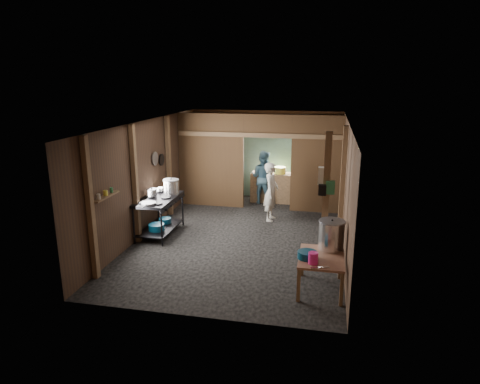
% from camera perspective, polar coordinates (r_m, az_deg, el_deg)
% --- Properties ---
extents(floor, '(4.50, 7.00, 0.00)m').
position_cam_1_polar(floor, '(9.83, 0.24, -5.90)').
color(floor, black).
rests_on(floor, ground).
extents(ceiling, '(4.50, 7.00, 0.00)m').
position_cam_1_polar(ceiling, '(9.22, 0.26, 9.36)').
color(ceiling, '#4B4740').
rests_on(ceiling, ground).
extents(wall_back, '(4.50, 0.00, 2.60)m').
position_cam_1_polar(wall_back, '(12.82, 3.38, 5.10)').
color(wall_back, '#483122').
rests_on(wall_back, ground).
extents(wall_front, '(4.50, 0.00, 2.60)m').
position_cam_1_polar(wall_front, '(6.20, -6.24, -6.02)').
color(wall_front, '#483122').
rests_on(wall_front, ground).
extents(wall_left, '(0.00, 7.00, 2.60)m').
position_cam_1_polar(wall_left, '(10.12, -12.35, 2.06)').
color(wall_left, '#483122').
rests_on(wall_left, ground).
extents(wall_right, '(0.00, 7.00, 2.60)m').
position_cam_1_polar(wall_right, '(9.27, 14.00, 0.77)').
color(wall_right, '#483122').
rests_on(wall_right, ground).
extents(partition_left, '(1.85, 0.10, 2.60)m').
position_cam_1_polar(partition_left, '(11.84, -3.93, 4.25)').
color(partition_left, brown).
rests_on(partition_left, floor).
extents(partition_right, '(1.35, 0.10, 2.60)m').
position_cam_1_polar(partition_right, '(11.41, 10.27, 3.63)').
color(partition_right, brown).
rests_on(partition_right, floor).
extents(partition_header, '(1.30, 0.10, 0.60)m').
position_cam_1_polar(partition_header, '(11.37, 3.74, 8.90)').
color(partition_header, brown).
rests_on(partition_header, wall_back).
extents(turquoise_panel, '(4.40, 0.06, 2.50)m').
position_cam_1_polar(turquoise_panel, '(12.77, 3.33, 4.83)').
color(turquoise_panel, '#6FA1A1').
rests_on(turquoise_panel, wall_back).
extents(back_counter, '(1.20, 0.50, 0.85)m').
position_cam_1_polar(back_counter, '(12.43, 4.31, 0.64)').
color(back_counter, '#A0784E').
rests_on(back_counter, floor).
extents(wall_clock, '(0.20, 0.03, 0.20)m').
position_cam_1_polar(wall_clock, '(12.60, 4.49, 7.66)').
color(wall_clock, beige).
rests_on(wall_clock, wall_back).
extents(post_left_a, '(0.10, 0.12, 2.60)m').
position_cam_1_polar(post_left_a, '(7.86, -19.49, -2.22)').
color(post_left_a, '#A0784E').
rests_on(post_left_a, floor).
extents(post_left_b, '(0.10, 0.12, 2.60)m').
position_cam_1_polar(post_left_b, '(9.39, -13.91, 0.95)').
color(post_left_b, '#A0784E').
rests_on(post_left_b, floor).
extents(post_left_c, '(0.10, 0.12, 2.60)m').
position_cam_1_polar(post_left_c, '(11.17, -9.55, 3.42)').
color(post_left_c, '#A0784E').
rests_on(post_left_c, floor).
extents(post_right, '(0.10, 0.12, 2.60)m').
position_cam_1_polar(post_right, '(9.08, 13.60, 0.49)').
color(post_right, '#A0784E').
rests_on(post_right, floor).
extents(post_free, '(0.12, 0.12, 2.60)m').
position_cam_1_polar(post_free, '(8.01, 11.44, -1.33)').
color(post_free, '#A0784E').
rests_on(post_free, floor).
extents(cross_beam, '(4.40, 0.12, 0.12)m').
position_cam_1_polar(cross_beam, '(11.39, 2.43, 7.66)').
color(cross_beam, '#A0784E').
rests_on(cross_beam, wall_left).
extents(pan_lid_big, '(0.03, 0.34, 0.34)m').
position_cam_1_polar(pan_lid_big, '(10.39, -11.37, 4.42)').
color(pan_lid_big, gray).
rests_on(pan_lid_big, wall_left).
extents(pan_lid_small, '(0.03, 0.30, 0.30)m').
position_cam_1_polar(pan_lid_small, '(10.77, -10.52, 4.30)').
color(pan_lid_small, black).
rests_on(pan_lid_small, wall_left).
extents(wall_shelf, '(0.14, 0.80, 0.03)m').
position_cam_1_polar(wall_shelf, '(8.23, -17.61, -0.57)').
color(wall_shelf, '#A0784E').
rests_on(wall_shelf, wall_left).
extents(jar_white, '(0.07, 0.07, 0.10)m').
position_cam_1_polar(jar_white, '(8.01, -18.50, -0.60)').
color(jar_white, beige).
rests_on(jar_white, wall_shelf).
extents(jar_yellow, '(0.08, 0.08, 0.10)m').
position_cam_1_polar(jar_yellow, '(8.22, -17.65, -0.13)').
color(jar_yellow, '#FCF44C').
rests_on(jar_yellow, wall_shelf).
extents(jar_green, '(0.06, 0.06, 0.10)m').
position_cam_1_polar(jar_green, '(8.40, -16.93, 0.25)').
color(jar_green, '#2F824F').
rests_on(jar_green, wall_shelf).
extents(bag_white, '(0.22, 0.15, 0.32)m').
position_cam_1_polar(bag_white, '(7.97, 11.27, 2.16)').
color(bag_white, beige).
rests_on(bag_white, post_free).
extents(bag_green, '(0.16, 0.12, 0.24)m').
position_cam_1_polar(bag_green, '(7.87, 12.06, 0.61)').
color(bag_green, '#2F824F').
rests_on(bag_green, post_free).
extents(bag_black, '(0.14, 0.10, 0.20)m').
position_cam_1_polar(bag_black, '(7.86, 11.02, 0.28)').
color(bag_black, black).
rests_on(bag_black, post_free).
extents(gas_range, '(0.77, 1.49, 0.88)m').
position_cam_1_polar(gas_range, '(9.95, -10.77, -3.22)').
color(gas_range, black).
rests_on(gas_range, floor).
extents(prep_table, '(0.75, 1.04, 0.61)m').
position_cam_1_polar(prep_table, '(7.48, 10.80, -10.67)').
color(prep_table, '#A26F4E').
rests_on(prep_table, floor).
extents(stove_pot_large, '(0.40, 0.40, 0.37)m').
position_cam_1_polar(stove_pot_large, '(10.06, -9.23, 0.66)').
color(stove_pot_large, silver).
rests_on(stove_pot_large, gas_range).
extents(stove_pot_med, '(0.31, 0.31, 0.21)m').
position_cam_1_polar(stove_pot_med, '(9.90, -11.76, -0.19)').
color(stove_pot_med, silver).
rests_on(stove_pot_med, gas_range).
extents(stove_saucepan, '(0.19, 0.19, 0.11)m').
position_cam_1_polar(stove_saucepan, '(10.31, -10.75, 0.30)').
color(stove_saucepan, silver).
rests_on(stove_saucepan, gas_range).
extents(frying_pan, '(0.33, 0.55, 0.07)m').
position_cam_1_polar(frying_pan, '(9.34, -12.18, -1.52)').
color(frying_pan, gray).
rests_on(frying_pan, gas_range).
extents(blue_tub_front, '(0.36, 0.36, 0.15)m').
position_cam_1_polar(blue_tub_front, '(9.84, -11.18, -4.67)').
color(blue_tub_front, navy).
rests_on(blue_tub_front, gas_range).
extents(blue_tub_back, '(0.29, 0.29, 0.12)m').
position_cam_1_polar(blue_tub_back, '(10.29, -10.07, -3.80)').
color(blue_tub_back, navy).
rests_on(blue_tub_back, gas_range).
extents(stock_pot, '(0.47, 0.47, 0.54)m').
position_cam_1_polar(stock_pot, '(7.62, 12.20, -5.72)').
color(stock_pot, silver).
rests_on(stock_pot, prep_table).
extents(wash_basin, '(0.39, 0.39, 0.12)m').
position_cam_1_polar(wash_basin, '(7.22, 9.04, -8.35)').
color(wash_basin, navy).
rests_on(wash_basin, prep_table).
extents(pink_bucket, '(0.19, 0.19, 0.19)m').
position_cam_1_polar(pink_bucket, '(7.03, 9.83, -8.77)').
color(pink_bucket, '#F32894').
rests_on(pink_bucket, prep_table).
extents(knife, '(0.30, 0.11, 0.01)m').
position_cam_1_polar(knife, '(6.94, 10.69, -9.94)').
color(knife, silver).
rests_on(knife, prep_table).
extents(yellow_tub, '(0.35, 0.35, 0.19)m').
position_cam_1_polar(yellow_tub, '(12.29, 5.40, 2.93)').
color(yellow_tub, '#FCF44C').
rests_on(yellow_tub, back_counter).
extents(red_cup, '(0.13, 0.13, 0.15)m').
position_cam_1_polar(red_cup, '(12.37, 2.49, 2.98)').
color(red_cup, maroon).
rests_on(red_cup, back_counter).
extents(cook, '(0.40, 0.57, 1.49)m').
position_cam_1_polar(cook, '(10.71, 4.22, 0.04)').
color(cook, silver).
rests_on(cook, floor).
extents(worker_back, '(0.87, 0.75, 1.53)m').
position_cam_1_polar(worker_back, '(12.17, 3.11, 1.99)').
color(worker_back, '#426A7F').
rests_on(worker_back, floor).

